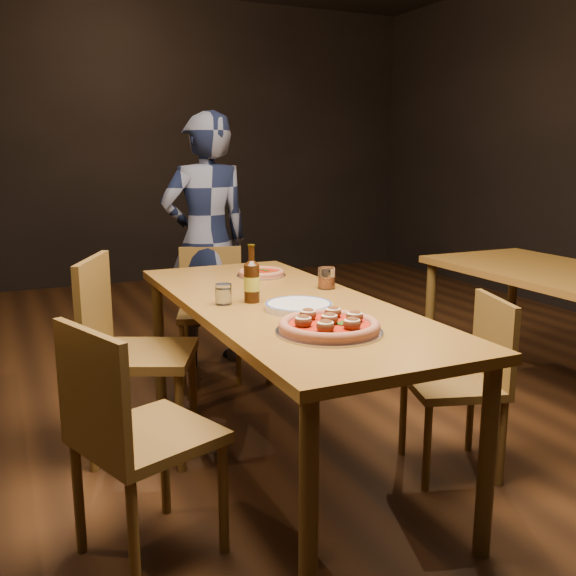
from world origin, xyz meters
name	(u,v)px	position (x,y,z in m)	size (l,w,h in m)	color
ground	(283,460)	(0.00, 0.00, 0.00)	(9.00, 9.00, 0.00)	black
room_shell	(283,33)	(0.00, 0.00, 1.86)	(9.00, 9.00, 9.00)	black
table_main	(283,317)	(0.00, 0.00, 0.68)	(0.80, 2.00, 0.75)	olive
chair_main_nw	(148,434)	(-0.71, -0.44, 0.45)	(0.42, 0.42, 0.89)	brown
chair_main_sw	(143,353)	(-0.55, 0.35, 0.49)	(0.45, 0.45, 0.97)	brown
chair_main_e	(453,382)	(0.63, -0.39, 0.41)	(0.38, 0.38, 0.82)	brown
chair_end	(211,312)	(0.05, 1.21, 0.42)	(0.39, 0.39, 0.84)	brown
pizza_meatball	(329,325)	(-0.05, -0.52, 0.78)	(0.39, 0.39, 0.07)	#B7B7BF
pizza_margherita	(261,273)	(0.14, 0.59, 0.77)	(0.26, 0.26, 0.03)	#B7B7BF
plate_stack	(299,306)	(0.00, -0.16, 0.76)	(0.28, 0.28, 0.03)	white
beer_bottle	(252,282)	(-0.13, 0.05, 0.84)	(0.07, 0.07, 0.25)	black
water_glass	(224,294)	(-0.25, 0.06, 0.79)	(0.07, 0.07, 0.09)	white
amber_glass	(327,278)	(0.30, 0.16, 0.80)	(0.08, 0.08, 0.10)	#8C3A0F
diner	(206,241)	(0.12, 1.50, 0.82)	(0.60, 0.39, 1.64)	black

